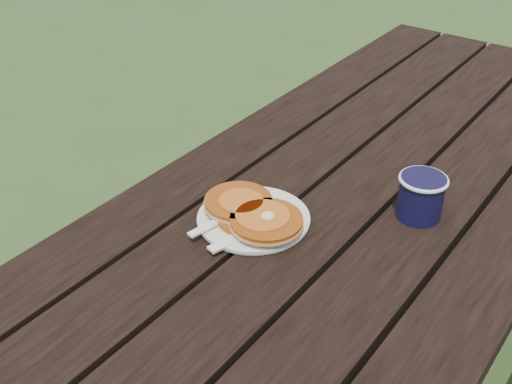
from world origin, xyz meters
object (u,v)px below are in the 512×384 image
Objects in this scene: picnic_table at (360,305)px; plate at (254,219)px; pancake_stack at (253,213)px; coffee_cup at (421,194)px.

picnic_table is 8.75× the size of plate.
picnic_table is 0.50m from plate.
coffee_cup is at bearing 41.17° from pancake_stack.
coffee_cup reaches higher than pancake_stack.
pancake_stack is at bearing -107.78° from picnic_table.
coffee_cup is (0.14, -0.10, 0.43)m from picnic_table.
picnic_table is at bearing 144.64° from coffee_cup.
plate is at bearing -108.83° from picnic_table.
coffee_cup is (0.24, 0.21, 0.02)m from pancake_stack.
picnic_table is 0.52m from pancake_stack.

